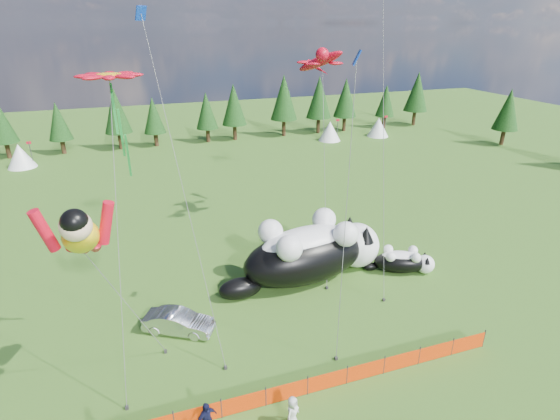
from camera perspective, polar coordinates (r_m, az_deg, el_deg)
The scene contains 14 objects.
ground at distance 23.70m, azimuth -1.67°, elevation -18.55°, with size 160.00×160.00×0.00m, color #163D0B.
safety_fence at distance 21.30m, azimuth 0.92°, elevation -22.63°, with size 22.06×0.06×1.10m.
tree_line at distance 63.25m, azimuth -14.22°, elevation 11.78°, with size 90.00×4.00×8.00m, color black, non-canonical shape.
festival_tents at distance 60.89m, azimuth -3.04°, elevation 9.51°, with size 50.00×3.20×2.80m, color white, non-canonical shape.
cat_large at distance 28.88m, azimuth 4.29°, elevation -5.33°, with size 11.70×5.38×4.23m.
cat_small at distance 31.20m, azimuth 15.83°, elevation -6.42°, with size 4.55×2.96×1.73m.
car at distance 25.42m, azimuth -13.12°, elevation -14.06°, with size 1.35×3.87×1.28m, color #B6B6BB.
spectator_c at distance 19.99m, azimuth -9.56°, elevation -25.43°, with size 1.03×0.53×1.75m, color black.
spectator_e at distance 20.15m, azimuth 1.62°, elevation -24.90°, with size 0.77×0.50×1.57m, color beige.
superhero_kite at distance 18.22m, azimuth -24.64°, elevation -3.14°, with size 5.08×5.17×10.62m.
gecko_kite at distance 34.69m, azimuth 5.25°, elevation 18.76°, with size 6.23×13.59×16.76m.
flower_kite at distance 19.28m, azimuth -21.35°, elevation 15.51°, with size 3.08×5.03×14.19m.
diamond_kite_a at distance 24.11m, azimuth -17.11°, elevation 21.11°, with size 2.32×8.14×17.96m.
diamond_kite_c at distance 20.06m, azimuth 9.83°, elevation 16.68°, with size 1.51×2.68×15.12m.
Camera 1 is at (-5.09, -16.94, 15.78)m, focal length 28.00 mm.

